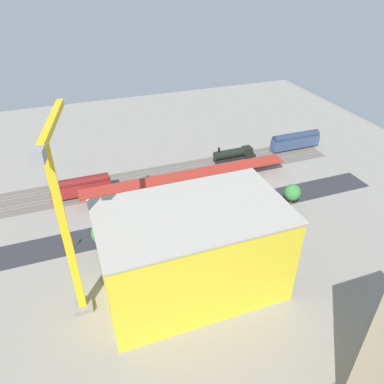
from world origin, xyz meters
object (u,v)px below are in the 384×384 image
Objects in this scene: locomotive at (235,154)px; parked_car_1 at (247,195)px; parked_car_4 at (183,209)px; street_tree_1 at (293,192)px; parked_car_0 at (266,190)px; box_truck_2 at (212,226)px; parked_car_2 at (226,199)px; freight_coach_far at (81,186)px; construction_building at (193,252)px; street_tree_2 at (103,233)px; platform_canopy_near at (187,175)px; box_truck_0 at (158,238)px; traffic_light at (64,243)px; box_truck_1 at (154,243)px; tower_crane at (64,218)px; street_tree_0 at (129,228)px; parked_car_3 at (206,204)px; passenger_coach at (295,140)px.

locomotive is 24.23m from parked_car_1.
parked_car_4 is 0.70× the size of street_tree_1.
parked_car_0 is 25.34m from box_truck_2.
box_truck_2 is (9.09, 11.08, 0.89)m from parked_car_2.
freight_coach_far reaches higher than parked_car_4.
construction_building reaches higher than street_tree_2.
platform_canopy_near reaches higher than parked_car_4.
parked_car_1 is 0.49× the size of box_truck_0.
locomotive is 2.33× the size of street_tree_1.
parked_car_0 is at bearing -169.18° from street_tree_2.
traffic_light is (51.65, 8.13, 3.52)m from parked_car_1.
locomotive is at bearing -152.34° from platform_canopy_near.
box_truck_1 reaches higher than parked_car_1.
traffic_light is (2.41, -15.36, -17.59)m from tower_crane.
street_tree_0 is 15.48m from traffic_light.
construction_building is 18.31m from box_truck_0.
construction_building is at bearing 75.64° from parked_car_4.
construction_building is 17.29m from box_truck_1.
parked_car_1 is 1.00× the size of parked_car_4.
street_tree_2 is (49.49, 9.46, 4.65)m from parked_car_0.
box_truck_0 is 1.15× the size of street_tree_2.
freight_coach_far reaches higher than parked_car_3.
tower_crane reaches higher than parked_car_1.
parked_car_1 is 33.75m from box_truck_1.
tower_crane reaches higher than parked_car_3.
parked_car_2 is at bearing -153.49° from box_truck_1.
parked_car_4 is (27.03, 23.45, -1.21)m from locomotive.
construction_building is 5.45× the size of street_tree_1.
freight_coach_far is at bearing -10.47° from platform_canopy_near.
freight_coach_far is at bearing -24.45° from street_tree_1.
street_tree_1 is (-23.04, 7.57, 3.41)m from parked_car_3.
passenger_coach reaches higher than box_truck_2.
box_truck_0 reaches higher than parked_car_1.
box_truck_2 is (-4.29, 10.70, 0.92)m from parked_car_4.
box_truck_2 reaches higher than box_truck_0.
box_truck_0 is (-19.29, -12.66, -20.34)m from tower_crane.
box_truck_1 is 1.07× the size of street_tree_2.
street_tree_2 is 1.26× the size of traffic_light.
locomotive is at bearing -90.55° from parked_car_0.
locomotive is 1.77× the size of box_truck_1.
tower_crane reaches higher than traffic_light.
traffic_light reaches higher than locomotive.
box_truck_2 is (22.53, 11.57, 0.96)m from parked_car_0.
locomotive reaches higher than parked_car_2.
platform_canopy_near is at bearing 169.53° from freight_coach_far.
parked_car_1 is at bearing -160.12° from box_truck_0.
box_truck_2 is (1.24, 22.88, -2.25)m from platform_canopy_near.
platform_canopy_near is at bearing 27.66° from locomotive.
street_tree_1 is (-40.06, -3.17, 2.70)m from box_truck_0.
parked_car_2 is at bearing 31.29° from passenger_coach.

